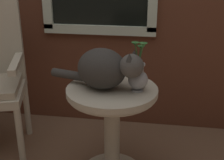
% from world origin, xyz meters
% --- Properties ---
extents(wicker_side_table, '(0.53, 0.53, 0.61)m').
position_xyz_m(wicker_side_table, '(0.20, 0.17, 0.43)').
color(wicker_side_table, '#B2A893').
rests_on(wicker_side_table, ground_plane).
extents(cat, '(0.57, 0.30, 0.24)m').
position_xyz_m(cat, '(0.16, 0.17, 0.73)').
color(cat, '#33302D').
rests_on(cat, wicker_side_table).
extents(pewter_vase_with_ivy, '(0.11, 0.11, 0.29)m').
position_xyz_m(pewter_vase_with_ivy, '(0.35, 0.16, 0.70)').
color(pewter_vase_with_ivy, '#99999E').
rests_on(pewter_vase_with_ivy, wicker_side_table).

